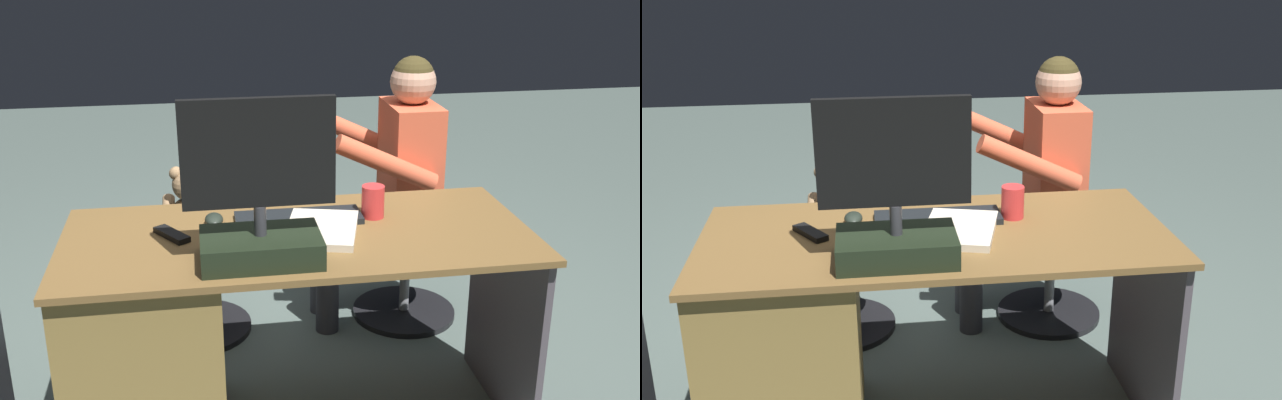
# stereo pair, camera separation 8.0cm
# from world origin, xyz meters

# --- Properties ---
(ground_plane) EXTENTS (10.00, 10.00, 0.00)m
(ground_plane) POSITION_xyz_m (0.00, 0.00, 0.00)
(ground_plane) COLOR #52615B
(desk) EXTENTS (1.49, 0.68, 0.72)m
(desk) POSITION_xyz_m (0.40, 0.33, 0.38)
(desk) COLOR brown
(desk) RESTS_ON ground_plane
(monitor) EXTENTS (0.44, 0.23, 0.48)m
(monitor) POSITION_xyz_m (0.14, 0.52, 0.87)
(monitor) COLOR black
(monitor) RESTS_ON desk
(keyboard) EXTENTS (0.42, 0.14, 0.02)m
(keyboard) POSITION_xyz_m (-0.02, 0.22, 0.73)
(keyboard) COLOR black
(keyboard) RESTS_ON desk
(computer_mouse) EXTENTS (0.06, 0.10, 0.04)m
(computer_mouse) POSITION_xyz_m (0.26, 0.21, 0.74)
(computer_mouse) COLOR #222A22
(computer_mouse) RESTS_ON desk
(cup) EXTENTS (0.08, 0.08, 0.11)m
(cup) POSITION_xyz_m (-0.27, 0.23, 0.78)
(cup) COLOR red
(cup) RESTS_ON desk
(tv_remote) EXTENTS (0.12, 0.15, 0.02)m
(tv_remote) POSITION_xyz_m (0.40, 0.30, 0.73)
(tv_remote) COLOR black
(tv_remote) RESTS_ON desk
(notebook_binder) EXTENTS (0.29, 0.35, 0.02)m
(notebook_binder) POSITION_xyz_m (-0.07, 0.34, 0.73)
(notebook_binder) COLOR beige
(notebook_binder) RESTS_ON desk
(office_chair_teddy) EXTENTS (0.47, 0.47, 0.43)m
(office_chair_teddy) POSITION_xyz_m (0.35, -0.39, 0.24)
(office_chair_teddy) COLOR black
(office_chair_teddy) RESTS_ON ground_plane
(teddy_bear) EXTENTS (0.23, 0.23, 0.32)m
(teddy_bear) POSITION_xyz_m (0.35, -0.40, 0.56)
(teddy_bear) COLOR #9A7650
(teddy_bear) RESTS_ON office_chair_teddy
(visitor_chair) EXTENTS (0.46, 0.46, 0.43)m
(visitor_chair) POSITION_xyz_m (-0.57, -0.38, 0.25)
(visitor_chair) COLOR black
(visitor_chair) RESTS_ON ground_plane
(person) EXTENTS (0.52, 0.48, 1.16)m
(person) POSITION_xyz_m (-0.49, -0.38, 0.67)
(person) COLOR #DE5A3A
(person) RESTS_ON ground_plane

